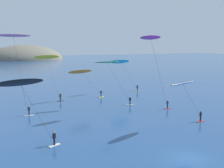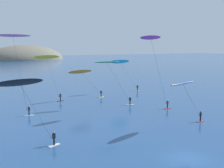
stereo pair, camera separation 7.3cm
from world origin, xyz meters
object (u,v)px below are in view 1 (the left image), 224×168
Objects in this scene: kitesurfer_magenta at (152,43)px; kitesurfer_cyan at (121,64)px; kitesurfer_green at (109,66)px; kitesurfer_pink at (14,42)px; kitesurfer_blue at (184,86)px; kitesurfer_orange at (82,73)px; kitesurfer_yellow at (48,60)px; kitesurfer_black at (23,87)px.

kitesurfer_cyan is (5.37, 20.60, -4.76)m from kitesurfer_magenta.
kitesurfer_pink is (-16.97, -0.18, 4.42)m from kitesurfer_green.
kitesurfer_orange is at bearing 100.45° from kitesurfer_blue.
kitesurfer_yellow is 1.08× the size of kitesurfer_orange.
kitesurfer_orange is at bearing 112.44° from kitesurfer_magenta.
kitesurfer_magenta is (6.64, -16.09, 6.22)m from kitesurfer_orange.
kitesurfer_green is 0.65× the size of kitesurfer_pink.
kitesurfer_black reaches higher than kitesurfer_orange.
kitesurfer_pink is at bearing -129.42° from kitesurfer_yellow.
kitesurfer_magenta reaches higher than kitesurfer_yellow.
kitesurfer_blue is at bearing -99.79° from kitesurfer_magenta.
kitesurfer_green is 0.94× the size of kitesurfer_blue.
kitesurfer_green is 17.54m from kitesurfer_pink.
kitesurfer_orange is 1.06× the size of kitesurfer_cyan.
kitesurfer_blue is 21.36m from kitesurfer_black.
kitesurfer_black is 41.17m from kitesurfer_cyan.
kitesurfer_pink reaches higher than kitesurfer_magenta.
kitesurfer_cyan is at bearing 75.40° from kitesurfer_magenta.
kitesurfer_magenta is at bearing -18.90° from kitesurfer_pink.
kitesurfer_pink is 1.01× the size of kitesurfer_magenta.
kitesurfer_pink is at bearing -179.40° from kitesurfer_green.
kitesurfer_yellow reaches higher than kitesurfer_cyan.
kitesurfer_magenta reaches higher than kitesurfer_cyan.
kitesurfer_orange is 9.12m from kitesurfer_green.
kitesurfer_orange is 12.91m from kitesurfer_cyan.
kitesurfer_green is 16.34m from kitesurfer_cyan.
kitesurfer_black is at bearing -158.33° from kitesurfer_magenta.
kitesurfer_pink is 26.99m from kitesurfer_blue.
kitesurfer_blue is (19.56, -17.59, -6.06)m from kitesurfer_pink.
kitesurfer_yellow is 1.12× the size of kitesurfer_green.
kitesurfer_magenta is at bearing -59.74° from kitesurfer_green.
kitesurfer_cyan is (26.70, 13.29, -4.92)m from kitesurfer_pink.
kitesurfer_green reaches higher than kitesurfer_black.
kitesurfer_pink is at bearing 138.02° from kitesurfer_blue.
kitesurfer_blue is (2.59, -17.77, -1.64)m from kitesurfer_green.
kitesurfer_magenta is (13.74, -16.54, 3.29)m from kitesurfer_yellow.
kitesurfer_blue is at bearing -3.02° from kitesurfer_black.
kitesurfer_green reaches higher than kitesurfer_orange.
kitesurfer_cyan is at bearing 26.47° from kitesurfer_pink.
kitesurfer_orange is at bearing -159.42° from kitesurfer_cyan.
kitesurfer_cyan is at bearing 46.30° from kitesurfer_black.
kitesurfer_pink is 1.56× the size of kitesurfer_cyan.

